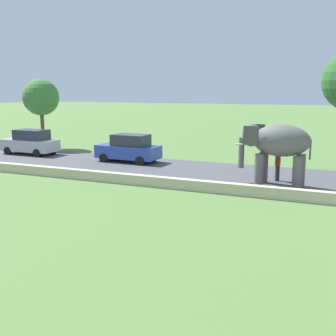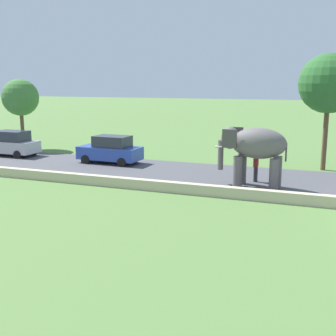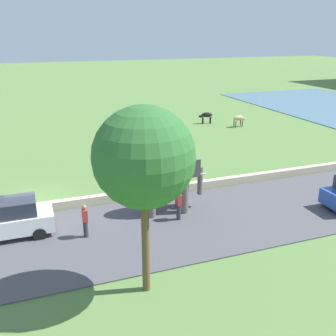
% 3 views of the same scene
% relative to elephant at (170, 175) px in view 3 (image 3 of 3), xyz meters
% --- Properties ---
extents(ground_plane, '(220.00, 220.00, 0.00)m').
position_rel_elephant_xyz_m(ground_plane, '(-3.44, -6.78, -2.04)').
color(ground_plane, '#567A3D').
extents(barrier_wall, '(0.40, 110.00, 0.50)m').
position_rel_elephant_xyz_m(barrier_wall, '(-2.24, 11.22, -1.78)').
color(barrier_wall, beige).
rests_on(barrier_wall, ground).
extents(elephant, '(1.56, 3.50, 2.99)m').
position_rel_elephant_xyz_m(elephant, '(0.00, 0.00, 0.00)').
color(elephant, '#605B5B').
rests_on(elephant, ground).
extents(person_beside_elephant, '(0.36, 0.22, 1.63)m').
position_rel_elephant_xyz_m(person_beside_elephant, '(1.14, 0.04, -1.16)').
color(person_beside_elephant, '#33333D').
rests_on(person_beside_elephant, ground).
extents(person_trailing, '(0.36, 0.22, 1.63)m').
position_rel_elephant_xyz_m(person_trailing, '(1.29, -4.57, -1.16)').
color(person_trailing, '#33333D').
rests_on(person_trailing, ground).
extents(car_white, '(1.82, 4.02, 1.80)m').
position_rel_elephant_xyz_m(car_white, '(-0.01, -7.79, -1.14)').
color(car_white, white).
rests_on(car_white, ground).
extents(cow_tan, '(0.54, 1.41, 1.15)m').
position_rel_elephant_xyz_m(cow_tan, '(-15.82, 13.25, -1.20)').
color(cow_tan, tan).
rests_on(cow_tan, ground).
extents(cow_black, '(0.71, 1.42, 1.15)m').
position_rel_elephant_xyz_m(cow_black, '(-18.33, 10.91, -1.20)').
color(cow_black, black).
rests_on(cow_black, ground).
extents(tree_mid, '(3.42, 3.42, 6.77)m').
position_rel_elephant_xyz_m(tree_mid, '(5.91, -3.14, 3.00)').
color(tree_mid, brown).
rests_on(tree_mid, ground).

